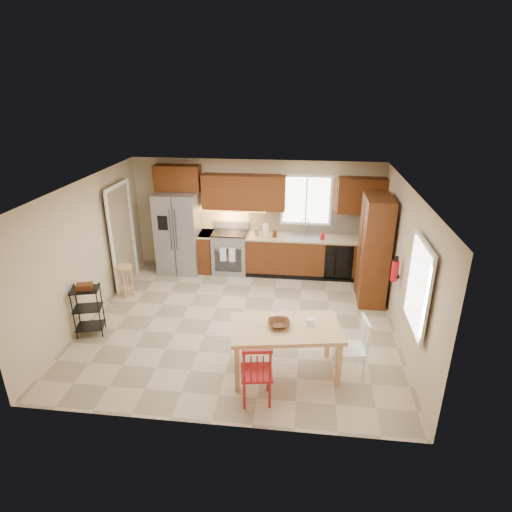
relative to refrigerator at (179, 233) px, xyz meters
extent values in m
plane|color=tan|center=(1.70, -2.12, -0.91)|extent=(5.50, 5.50, 0.00)
cube|color=silver|center=(1.70, -2.12, 1.59)|extent=(5.50, 5.00, 0.02)
cube|color=#CCB793|center=(1.70, 0.38, 0.34)|extent=(5.50, 0.02, 2.50)
cube|color=#CCB793|center=(1.70, -4.62, 0.34)|extent=(5.50, 0.02, 2.50)
cube|color=#CCB793|center=(-1.05, -2.12, 0.34)|extent=(0.02, 5.00, 2.50)
cube|color=#CCB793|center=(4.45, -2.12, 0.34)|extent=(0.02, 5.00, 2.50)
cube|color=gray|center=(0.00, 0.00, 0.00)|extent=(0.92, 0.75, 1.82)
cube|color=gray|center=(1.15, 0.06, -0.45)|extent=(0.76, 0.63, 0.92)
cube|color=#592A10|center=(0.60, 0.08, -0.46)|extent=(0.30, 0.60, 0.90)
cube|color=#592A10|center=(2.99, 0.08, -0.46)|extent=(2.92, 0.60, 0.90)
cube|color=black|center=(3.55, -0.22, -0.46)|extent=(0.60, 0.02, 0.78)
cube|color=beige|center=(2.99, 0.36, 0.27)|extent=(2.92, 0.03, 0.55)
cube|color=#54290E|center=(0.00, 0.20, 1.19)|extent=(1.00, 0.35, 0.55)
cube|color=#54290E|center=(1.45, 0.20, 0.92)|extent=(1.80, 0.35, 0.75)
cube|color=#54290E|center=(3.95, 0.20, 0.92)|extent=(1.00, 0.35, 0.75)
cube|color=white|center=(2.80, 0.35, 0.74)|extent=(1.12, 0.04, 1.12)
cube|color=gray|center=(2.80, 0.08, -0.05)|extent=(0.62, 0.46, 0.16)
cube|color=#FFBF66|center=(1.15, 0.17, 0.52)|extent=(1.60, 0.30, 0.01)
imported|color=red|center=(3.18, -0.02, 0.09)|extent=(0.09, 0.09, 0.19)
cylinder|color=white|center=(1.95, 0.03, 0.13)|extent=(0.12, 0.12, 0.28)
cylinder|color=gray|center=(1.75, 0.03, 0.08)|extent=(0.11, 0.11, 0.18)
cylinder|color=#4C2A14|center=(2.15, 0.00, 0.06)|extent=(0.10, 0.10, 0.14)
cube|color=#592A10|center=(4.13, -0.93, 0.14)|extent=(0.50, 0.95, 2.10)
cylinder|color=red|center=(4.33, -1.98, 0.19)|extent=(0.12, 0.12, 0.36)
cube|color=white|center=(4.38, -3.27, 0.54)|extent=(0.04, 1.02, 1.32)
cube|color=#8C7A59|center=(-0.97, -0.82, 0.14)|extent=(0.04, 0.95, 2.10)
imported|color=#4C2A14|center=(2.48, -3.45, -0.13)|extent=(0.37, 0.37, 0.08)
cylinder|color=white|center=(2.93, -3.35, -0.10)|extent=(0.14, 0.14, 0.14)
camera|label=1|loc=(2.78, -8.75, 3.18)|focal=30.00mm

